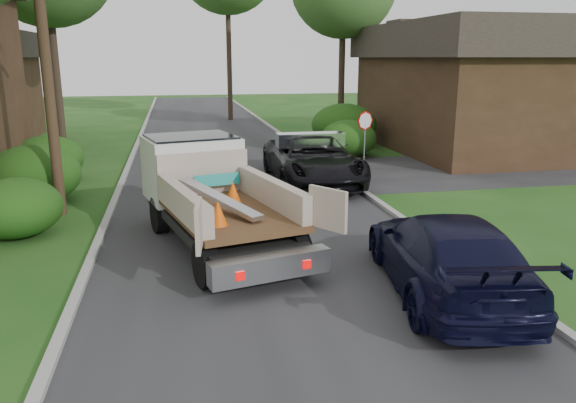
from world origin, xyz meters
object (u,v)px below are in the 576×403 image
Objects in this scene: flatbed_truck at (206,186)px; black_pickup at (313,159)px; house_right at (483,85)px; stop_sign at (365,129)px; navy_suv at (446,254)px; utility_pole at (43,32)px.

flatbed_truck is 7.12m from black_pickup.
house_right is at bearing 25.83° from flatbed_truck.
stop_sign is at bearing -147.34° from house_right.
house_right is at bearing 32.66° from stop_sign.
navy_suv is (-10.06, -16.50, -2.36)m from house_right.
house_right is 18.84m from flatbed_truck.
stop_sign is 11.91m from utility_pole.
stop_sign is 2.87m from black_pickup.
stop_sign is 0.25× the size of utility_pole.
black_pickup is (8.27, 2.74, -4.29)m from utility_pole.
navy_suv is (0.14, -10.22, -0.08)m from black_pickup.
black_pickup is at bearing -148.40° from house_right.
utility_pole is at bearing 129.77° from flatbed_truck.
flatbed_truck reaches higher than black_pickup.
utility_pole is at bearing -32.80° from navy_suv.
house_right is (7.80, 5.00, 1.38)m from stop_sign.
utility_pole is at bearing -153.99° from house_right.
flatbed_truck reaches higher than navy_suv.
black_pickup is 10.22m from navy_suv.
stop_sign is at bearing 20.62° from utility_pole.
stop_sign is at bearing 32.71° from flatbed_truck.
stop_sign is 9.37m from house_right.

